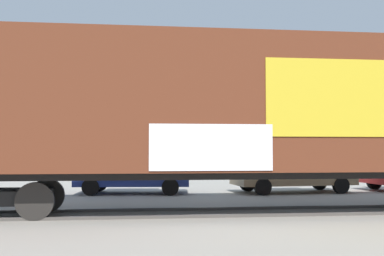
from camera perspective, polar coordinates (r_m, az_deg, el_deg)
The scene contains 7 objects.
ground_plane at distance 12.79m, azimuth 13.15°, elevation -10.33°, with size 260.00×260.00×0.00m, color gray.
track at distance 12.27m, azimuth 4.72°, elevation -10.53°, with size 60.02×3.19×0.08m.
freight_car at distance 12.29m, azimuth 6.46°, elevation 2.41°, with size 17.83×3.15×4.85m.
flagpole at distance 27.56m, azimuth 20.73°, elevation 4.06°, with size 0.92×1.31×7.60m.
hillside at distance 79.01m, azimuth -3.86°, elevation 0.41°, with size 116.42×41.22×17.13m.
parked_car_blue at distance 17.89m, azimuth -7.55°, elevation -5.54°, with size 4.51×2.32×1.63m.
parked_car_tan at distance 18.60m, azimuth 12.58°, elevation -5.56°, with size 4.89×2.29×1.54m.
Camera 1 is at (-4.36, -11.90, 1.68)m, focal length 42.16 mm.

